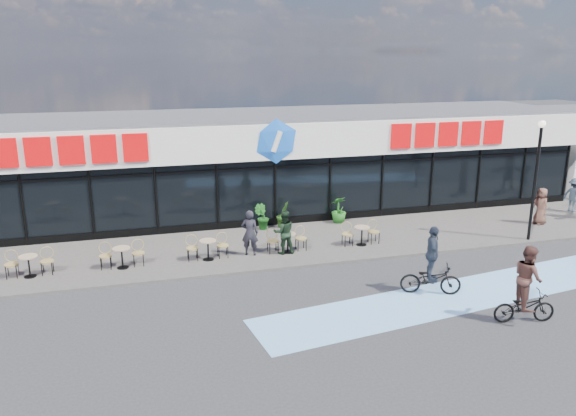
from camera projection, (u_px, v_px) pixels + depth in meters
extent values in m
plane|color=#28282B|center=(329.00, 290.00, 18.06)|extent=(120.00, 120.00, 0.00)
cube|color=#504B47|center=(291.00, 244.00, 22.22)|extent=(44.00, 5.00, 0.10)
cube|color=#73A7DA|center=(464.00, 294.00, 17.70)|extent=(14.17, 4.13, 0.01)
cube|color=black|center=(260.00, 179.00, 26.93)|extent=(30.00, 6.00, 3.00)
cube|color=white|center=(260.00, 132.00, 26.19)|extent=(30.60, 6.30, 1.50)
cube|color=#47474C|center=(259.00, 115.00, 26.11)|extent=(30.60, 6.30, 0.10)
cube|color=navy|center=(275.00, 158.00, 23.70)|extent=(30.60, 0.08, 0.18)
cube|color=black|center=(275.00, 167.00, 23.81)|extent=(30.00, 0.06, 0.08)
cube|color=black|center=(275.00, 222.00, 24.48)|extent=(30.00, 0.10, 0.40)
cube|color=#BD0709|center=(72.00, 150.00, 21.19)|extent=(5.63, 0.18, 1.10)
cube|color=#BD0709|center=(448.00, 134.00, 25.32)|extent=(5.63, 0.18, 1.10)
ellipsoid|color=blue|center=(276.00, 141.00, 23.25)|extent=(1.90, 0.24, 1.90)
cylinder|color=black|center=(23.00, 211.00, 21.54)|extent=(0.10, 0.10, 3.00)
cylinder|color=black|center=(92.00, 206.00, 22.19)|extent=(0.10, 0.10, 3.00)
cylinder|color=black|center=(156.00, 202.00, 22.83)|extent=(0.10, 0.10, 3.00)
cylinder|color=black|center=(217.00, 197.00, 23.48)|extent=(0.10, 0.10, 3.00)
cylinder|color=black|center=(275.00, 194.00, 24.12)|extent=(0.10, 0.10, 3.00)
cylinder|color=black|center=(330.00, 190.00, 24.77)|extent=(0.10, 0.10, 3.00)
cylinder|color=black|center=(382.00, 186.00, 25.41)|extent=(0.10, 0.10, 3.00)
cylinder|color=black|center=(431.00, 183.00, 26.06)|extent=(0.10, 0.10, 3.00)
cylinder|color=black|center=(478.00, 180.00, 26.71)|extent=(0.10, 0.10, 3.00)
cylinder|color=black|center=(523.00, 177.00, 27.35)|extent=(0.10, 0.10, 3.00)
cylinder|color=black|center=(566.00, 174.00, 28.00)|extent=(0.10, 0.10, 3.00)
cylinder|color=black|center=(535.00, 185.00, 21.96)|extent=(0.12, 0.12, 4.53)
sphere|color=#FFF2CC|center=(542.00, 124.00, 21.33)|extent=(0.28, 0.28, 0.28)
cylinder|color=tan|center=(28.00, 257.00, 18.64)|extent=(0.60, 0.60, 0.04)
cylinder|color=black|center=(29.00, 266.00, 18.73)|extent=(0.06, 0.06, 0.70)
cylinder|color=black|center=(30.00, 276.00, 18.83)|extent=(0.40, 0.40, 0.02)
cylinder|color=tan|center=(121.00, 248.00, 19.41)|extent=(0.60, 0.60, 0.04)
cylinder|color=black|center=(122.00, 258.00, 19.51)|extent=(0.06, 0.06, 0.70)
cylinder|color=black|center=(123.00, 268.00, 19.60)|extent=(0.40, 0.40, 0.02)
cylinder|color=tan|center=(208.00, 241.00, 20.19)|extent=(0.60, 0.60, 0.04)
cylinder|color=black|center=(208.00, 250.00, 20.28)|extent=(0.06, 0.06, 0.70)
cylinder|color=black|center=(208.00, 259.00, 20.38)|extent=(0.40, 0.40, 0.02)
cylinder|color=tan|center=(288.00, 234.00, 20.96)|extent=(0.60, 0.60, 0.04)
cylinder|color=black|center=(288.00, 243.00, 21.05)|extent=(0.06, 0.06, 0.70)
cylinder|color=black|center=(288.00, 252.00, 21.15)|extent=(0.40, 0.40, 0.02)
cylinder|color=tan|center=(362.00, 227.00, 21.73)|extent=(0.60, 0.60, 0.04)
cylinder|color=black|center=(362.00, 236.00, 21.83)|extent=(0.06, 0.06, 0.70)
cylinder|color=black|center=(361.00, 245.00, 21.92)|extent=(0.40, 0.40, 0.02)
imported|color=#154814|center=(262.00, 217.00, 23.74)|extent=(0.76, 0.72, 1.08)
imported|color=#214A15|center=(283.00, 214.00, 24.05)|extent=(0.78, 0.77, 1.10)
imported|color=#1D5919|center=(339.00, 210.00, 24.66)|extent=(0.82, 0.82, 1.17)
imported|color=black|center=(250.00, 233.00, 20.64)|extent=(0.73, 0.60, 1.72)
imported|color=black|center=(284.00, 232.00, 20.80)|extent=(0.84, 0.67, 1.66)
imported|color=brown|center=(541.00, 206.00, 24.40)|extent=(0.57, 0.83, 1.62)
imported|color=#2F3D4A|center=(574.00, 195.00, 26.31)|extent=(0.82, 1.15, 1.60)
imported|color=black|center=(431.00, 279.00, 17.63)|extent=(1.99, 1.31, 0.99)
imported|color=#293140|center=(432.00, 254.00, 17.40)|extent=(0.79, 1.13, 1.78)
imported|color=black|center=(524.00, 307.00, 15.78)|extent=(1.84, 0.94, 0.92)
imported|color=#52312A|center=(528.00, 277.00, 15.54)|extent=(0.85, 1.01, 1.83)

